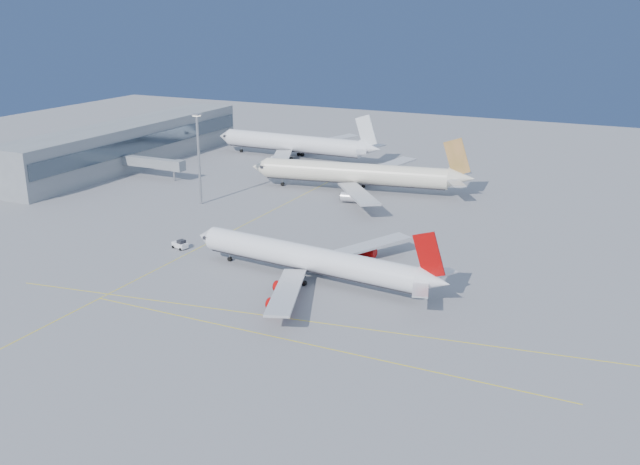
{
  "coord_description": "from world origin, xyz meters",
  "views": [
    {
      "loc": [
        54.75,
        -111.63,
        55.08
      ],
      "look_at": [
        -9.86,
        23.14,
        7.0
      ],
      "focal_mm": 40.0,
      "sensor_mm": 36.0,
      "label": 1
    }
  ],
  "objects_px": {
    "airliner_virgin": "(313,259)",
    "pushback_tug": "(180,244)",
    "airliner_etihad": "(359,174)",
    "airliner_third": "(296,144)",
    "light_mast": "(198,151)"
  },
  "relations": [
    {
      "from": "airliner_etihad",
      "to": "airliner_third",
      "type": "distance_m",
      "value": 53.74
    },
    {
      "from": "airliner_virgin",
      "to": "light_mast",
      "type": "xyz_separation_m",
      "value": [
        -55.29,
        39.37,
        10.88
      ]
    },
    {
      "from": "airliner_etihad",
      "to": "light_mast",
      "type": "xyz_separation_m",
      "value": [
        -35.61,
        -32.97,
        9.85
      ]
    },
    {
      "from": "airliner_virgin",
      "to": "airliner_third",
      "type": "height_order",
      "value": "airliner_third"
    },
    {
      "from": "airliner_etihad",
      "to": "pushback_tug",
      "type": "relative_size",
      "value": 16.32
    },
    {
      "from": "pushback_tug",
      "to": "light_mast",
      "type": "bearing_deg",
      "value": 133.25
    },
    {
      "from": "pushback_tug",
      "to": "airliner_third",
      "type": "bearing_deg",
      "value": 118.18
    },
    {
      "from": "airliner_virgin",
      "to": "light_mast",
      "type": "bearing_deg",
      "value": 150.19
    },
    {
      "from": "airliner_etihad",
      "to": "airliner_third",
      "type": "xyz_separation_m",
      "value": [
        -40.33,
        35.51,
        0.0
      ]
    },
    {
      "from": "airliner_etihad",
      "to": "airliner_third",
      "type": "relative_size",
      "value": 1.02
    },
    {
      "from": "airliner_virgin",
      "to": "airliner_third",
      "type": "distance_m",
      "value": 123.42
    },
    {
      "from": "light_mast",
      "to": "airliner_third",
      "type": "bearing_deg",
      "value": 93.94
    },
    {
      "from": "airliner_virgin",
      "to": "pushback_tug",
      "type": "relative_size",
      "value": 14.25
    },
    {
      "from": "pushback_tug",
      "to": "light_mast",
      "type": "relative_size",
      "value": 0.16
    },
    {
      "from": "airliner_etihad",
      "to": "light_mast",
      "type": "relative_size",
      "value": 2.67
    }
  ]
}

